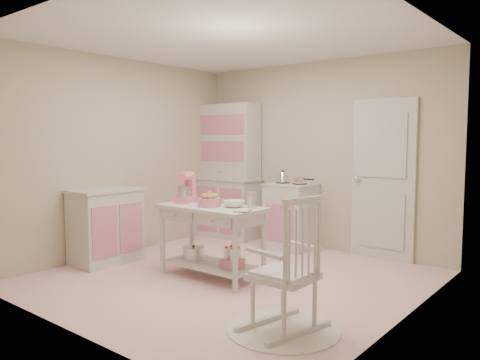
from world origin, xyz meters
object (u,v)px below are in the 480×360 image
at_px(work_table, 212,242).
at_px(stand_mixer, 186,188).
at_px(rocking_chair, 284,263).
at_px(base_cabinet, 106,226).
at_px(hutch, 228,171).
at_px(stove, 291,216).
at_px(bread_basket, 210,202).

bearing_deg(work_table, stand_mixer, 177.27).
height_order(rocking_chair, work_table, rocking_chair).
height_order(base_cabinet, work_table, base_cabinet).
relative_size(rocking_chair, stand_mixer, 3.24).
distance_m(hutch, work_table, 2.26).
bearing_deg(stove, base_cabinet, -123.30).
bearing_deg(work_table, hutch, 125.71).
height_order(work_table, bread_basket, bread_basket).
distance_m(stove, bread_basket, 1.80).
distance_m(hutch, stand_mixer, 1.93).
relative_size(hutch, rocking_chair, 1.89).
height_order(stove, stand_mixer, stand_mixer).
xyz_separation_m(base_cabinet, stand_mixer, (1.01, 0.40, 0.51)).
height_order(hutch, stand_mixer, hutch).
distance_m(stove, rocking_chair, 2.84).
xyz_separation_m(base_cabinet, rocking_chair, (2.86, -0.33, 0.09)).
bearing_deg(rocking_chair, stand_mixer, 170.43).
bearing_deg(bread_basket, hutch, 125.37).
bearing_deg(bread_basket, rocking_chair, -25.01).
height_order(stove, base_cabinet, same).
distance_m(work_table, stand_mixer, 0.71).
relative_size(base_cabinet, rocking_chair, 0.84).
xyz_separation_m(stove, work_table, (0.06, -1.71, -0.06)).
xyz_separation_m(rocking_chair, work_table, (-1.43, 0.71, -0.15)).
xyz_separation_m(stove, rocking_chair, (1.49, -2.42, 0.09)).
bearing_deg(stove, hutch, 177.61).
xyz_separation_m(rocking_chair, stand_mixer, (-1.85, 0.73, 0.42)).
bearing_deg(stove, bread_basket, -87.29).
relative_size(hutch, stove, 2.26).
height_order(hutch, rocking_chair, hutch).
distance_m(stove, base_cabinet, 2.49).
height_order(base_cabinet, stand_mixer, stand_mixer).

